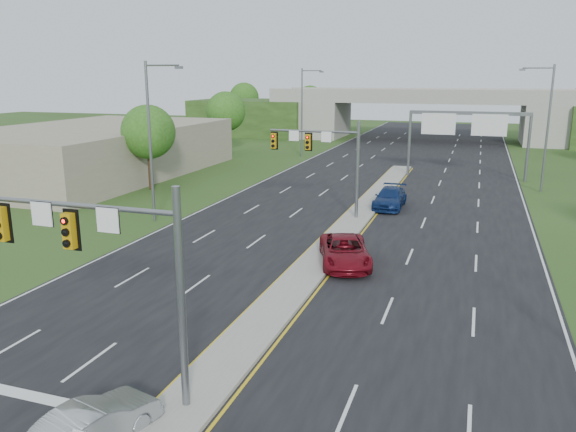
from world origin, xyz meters
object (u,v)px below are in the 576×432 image
Objects in this scene: signal_mast_near at (111,256)px; signal_mast_far at (326,153)px; sign_gantry at (467,126)px; car_silver at (92,426)px; car_far_a at (345,251)px; car_far_b at (390,198)px; overpass at (428,118)px.

signal_mast_near is 1.00× the size of signal_mast_far.
signal_mast_far is (0.00, 25.00, 0.00)m from signal_mast_near.
sign_gantry reaches higher than car_silver.
car_silver is (0.76, -2.43, -4.04)m from signal_mast_near.
signal_mast_near reaches higher than car_far_a.
car_silver is 0.76× the size of car_far_b.
signal_mast_far is 21.91m from sign_gantry.
sign_gantry is at bearing 72.22° from car_far_b.
overpass is at bearing 100.79° from sign_gantry.
sign_gantry is at bearing 61.77° from car_far_a.
car_far_b is (1.70, -50.49, -2.77)m from overpass.
signal_mast_near is 45.88m from sign_gantry.
signal_mast_far is at bearing -74.22° from car_silver.
car_far_b is (3.20, 32.02, 0.10)m from car_silver.
car_far_a is 14.58m from car_far_b.
car_far_b reaches higher than car_far_a.
signal_mast_far is at bearing -114.11° from sign_gantry.
car_far_b is (0.20, 14.57, 0.01)m from car_far_a.
sign_gantry is at bearing 65.89° from signal_mast_far.
overpass is at bearing 72.90° from car_far_a.
sign_gantry is 0.14× the size of overpass.
car_far_a is (-5.18, -29.98, -4.46)m from sign_gantry.
signal_mast_far is at bearing 92.23° from car_far_a.
overpass is (2.26, 55.07, -1.17)m from signal_mast_far.
signal_mast_near is at bearing -97.51° from car_far_b.
signal_mast_far is 55.13m from overpass.
car_far_a is (3.00, 17.45, 0.10)m from car_silver.
car_far_b is at bearing -88.07° from overpass.
signal_mast_far is at bearing -130.73° from car_far_b.
overpass is (-6.68, 35.08, -1.69)m from sign_gantry.
signal_mast_far reaches higher than car_far_b.
car_far_b is at bearing -107.91° from sign_gantry.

